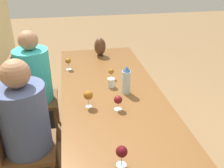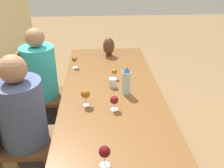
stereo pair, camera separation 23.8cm
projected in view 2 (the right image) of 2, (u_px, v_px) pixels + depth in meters
name	position (u px, v px, depth m)	size (l,w,h in m)	color
ground_plane	(112.00, 155.00, 2.72)	(14.00, 14.00, 0.00)	olive
dining_table	(112.00, 102.00, 2.41)	(2.71, 0.97, 0.74)	brown
water_bottle	(126.00, 81.00, 2.36)	(0.08, 0.08, 0.28)	#ADCCD6
water_tumbler	(113.00, 83.00, 2.53)	(0.08, 0.08, 0.09)	silver
vase	(109.00, 46.00, 3.28)	(0.15, 0.15, 0.25)	#4C2D1E
wine_glass_0	(105.00, 152.00, 1.55)	(0.08, 0.08, 0.15)	silver
wine_glass_1	(85.00, 94.00, 2.19)	(0.08, 0.08, 0.16)	silver
wine_glass_2	(75.00, 60.00, 2.94)	(0.07, 0.07, 0.14)	silver
wine_glass_3	(115.00, 72.00, 2.67)	(0.06, 0.06, 0.12)	silver
wine_glass_4	(115.00, 100.00, 2.13)	(0.07, 0.07, 0.13)	silver
chair_near	(17.00, 135.00, 2.17)	(0.44, 0.44, 1.02)	brown
chair_far	(36.00, 91.00, 2.89)	(0.44, 0.44, 1.02)	brown
person_near	(25.00, 122.00, 2.11)	(0.39, 0.39, 1.28)	#2D2D38
person_far	(42.00, 80.00, 2.83)	(0.37, 0.37, 1.27)	#2D2D38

